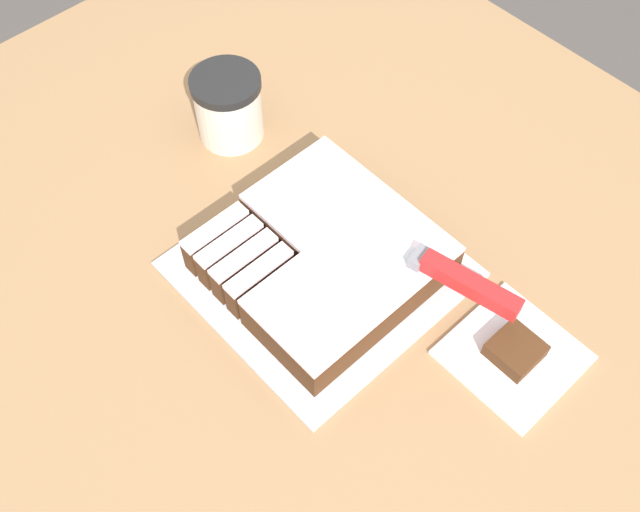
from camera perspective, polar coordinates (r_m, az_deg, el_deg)
ground_plane at (r=1.82m, az=1.38°, el=-17.23°), size 8.00×8.00×0.00m
countertop at (r=1.38m, az=1.77°, el=-11.68°), size 1.40×1.10×0.93m
cake_board at (r=0.96m, az=0.00°, el=-1.02°), size 0.31×0.31×0.01m
cake at (r=0.94m, az=0.38°, el=-0.01°), size 0.25×0.25×0.06m
knife at (r=0.89m, az=9.45°, el=-1.16°), size 0.31×0.09×0.02m
coffee_cup at (r=1.08m, az=-6.99°, el=11.23°), size 0.10×0.10×0.10m
paper_napkin at (r=0.93m, az=14.49°, el=-7.33°), size 0.14×0.14×0.01m
brownie at (r=0.92m, az=14.67°, el=-6.94°), size 0.06×0.06×0.02m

